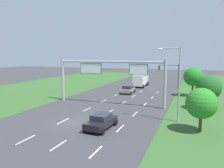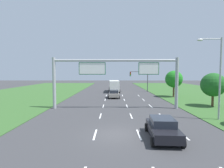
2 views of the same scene
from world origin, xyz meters
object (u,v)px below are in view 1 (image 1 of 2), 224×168
at_px(street_lamp, 176,78).
at_px(roadside_tree_mid, 209,87).
at_px(roadside_tree_far, 193,77).
at_px(car_lead_silver, 101,121).
at_px(box_truck, 141,80).
at_px(car_near_red, 128,89).
at_px(sign_gantry, 110,73).
at_px(roadside_tree_near, 201,103).
at_px(traffic_light_mast, 170,71).

relative_size(street_lamp, roadside_tree_mid, 1.73).
distance_m(roadside_tree_mid, roadside_tree_far, 10.36).
relative_size(car_lead_silver, box_truck, 0.56).
relative_size(car_near_red, roadside_tree_mid, 0.85).
height_order(sign_gantry, roadside_tree_near, sign_gantry).
distance_m(traffic_light_mast, roadside_tree_far, 11.41).
bearing_deg(street_lamp, box_truck, 111.01).
xyz_separation_m(car_lead_silver, roadside_tree_near, (9.62, 2.43, 2.15)).
bearing_deg(box_truck, roadside_tree_far, -40.24).
relative_size(box_truck, roadside_tree_far, 1.47).
bearing_deg(traffic_light_mast, roadside_tree_far, -62.70).
distance_m(car_lead_silver, sign_gantry, 12.18).
bearing_deg(street_lamp, sign_gantry, 150.38).
bearing_deg(car_near_red, car_lead_silver, -81.04).
distance_m(car_near_red, traffic_light_mast, 13.56).
bearing_deg(car_near_red, sign_gantry, -89.43).
bearing_deg(street_lamp, roadside_tree_far, 84.45).
distance_m(car_lead_silver, traffic_light_mast, 32.91).
distance_m(car_lead_silver, street_lamp, 9.63).
xyz_separation_m(sign_gantry, traffic_light_mast, (6.73, 21.62, -1.03)).
relative_size(car_near_red, car_lead_silver, 0.95).
xyz_separation_m(traffic_light_mast, street_lamp, (3.55, -27.47, 1.21)).
height_order(car_lead_silver, traffic_light_mast, traffic_light_mast).
bearing_deg(roadside_tree_near, box_truck, 113.74).
distance_m(car_near_red, street_lamp, 19.77).
bearing_deg(car_lead_silver, car_near_red, 102.80).
height_order(box_truck, sign_gantry, sign_gantry).
bearing_deg(sign_gantry, street_lamp, -29.62).
relative_size(box_truck, street_lamp, 0.93).
bearing_deg(car_lead_silver, roadside_tree_mid, 52.27).
height_order(box_truck, street_lamp, street_lamp).
xyz_separation_m(street_lamp, roadside_tree_mid, (3.83, 7.21, -1.89)).
bearing_deg(roadside_tree_near, car_lead_silver, -165.82).
xyz_separation_m(car_lead_silver, roadside_tree_mid, (10.76, 12.33, 2.40)).
bearing_deg(traffic_light_mast, roadside_tree_near, -78.32).
height_order(car_lead_silver, roadside_tree_near, roadside_tree_near).
distance_m(roadside_tree_near, roadside_tree_far, 20.06).
bearing_deg(roadside_tree_near, sign_gantry, 146.64).
bearing_deg(roadside_tree_near, roadside_tree_far, 92.87).
xyz_separation_m(car_lead_silver, sign_gantry, (-3.35, 10.97, 4.11)).
bearing_deg(roadside_tree_near, traffic_light_mast, 101.68).
bearing_deg(car_near_red, roadside_tree_near, -55.63).
bearing_deg(car_lead_silver, sign_gantry, 110.37).
xyz_separation_m(car_near_red, street_lamp, (10.47, -16.21, 4.29)).
xyz_separation_m(box_truck, roadside_tree_mid, (14.19, -19.76, 1.56)).
bearing_deg(roadside_tree_far, roadside_tree_mid, -78.04).
relative_size(car_near_red, street_lamp, 0.49).
bearing_deg(traffic_light_mast, street_lamp, -82.64).
distance_m(box_truck, sign_gantry, 21.37).
relative_size(sign_gantry, traffic_light_mast, 3.08).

